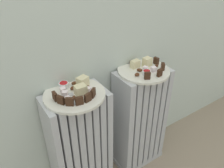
# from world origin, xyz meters

# --- Properties ---
(radiator_left) EXTENTS (0.29, 0.17, 0.63)m
(radiator_left) POSITION_xyz_m (-0.19, 0.28, 0.31)
(radiator_left) COLOR #B2B2B7
(radiator_left) RESTS_ON ground_plane
(radiator_right) EXTENTS (0.29, 0.17, 0.63)m
(radiator_right) POSITION_xyz_m (0.19, 0.28, 0.31)
(radiator_right) COLOR #B2B2B7
(radiator_right) RESTS_ON ground_plane
(plate_left) EXTENTS (0.26, 0.26, 0.01)m
(plate_left) POSITION_xyz_m (-0.19, 0.28, 0.64)
(plate_left) COLOR silver
(plate_left) RESTS_ON radiator_left
(plate_right) EXTENTS (0.26, 0.26, 0.01)m
(plate_right) POSITION_xyz_m (0.19, 0.28, 0.64)
(plate_right) COLOR silver
(plate_right) RESTS_ON radiator_right
(dark_cake_slice_left_0) EXTENTS (0.01, 0.03, 0.04)m
(dark_cake_slice_left_0) POSITION_xyz_m (-0.28, 0.28, 0.66)
(dark_cake_slice_left_0) COLOR #382114
(dark_cake_slice_left_0) RESTS_ON plate_left
(dark_cake_slice_left_1) EXTENTS (0.03, 0.03, 0.04)m
(dark_cake_slice_left_1) POSITION_xyz_m (-0.27, 0.24, 0.66)
(dark_cake_slice_left_1) COLOR #382114
(dark_cake_slice_left_1) RESTS_ON plate_left
(dark_cake_slice_left_2) EXTENTS (0.03, 0.03, 0.04)m
(dark_cake_slice_left_2) POSITION_xyz_m (-0.24, 0.21, 0.66)
(dark_cake_slice_left_2) COLOR #382114
(dark_cake_slice_left_2) RESTS_ON plate_left
(dark_cake_slice_left_3) EXTENTS (0.03, 0.02, 0.04)m
(dark_cake_slice_left_3) POSITION_xyz_m (-0.21, 0.20, 0.66)
(dark_cake_slice_left_3) COLOR #382114
(dark_cake_slice_left_3) RESTS_ON plate_left
(dark_cake_slice_left_4) EXTENTS (0.03, 0.02, 0.04)m
(dark_cake_slice_left_4) POSITION_xyz_m (-0.17, 0.20, 0.66)
(dark_cake_slice_left_4) COLOR #382114
(dark_cake_slice_left_4) RESTS_ON plate_left
(dark_cake_slice_left_5) EXTENTS (0.03, 0.03, 0.04)m
(dark_cake_slice_left_5) POSITION_xyz_m (-0.14, 0.22, 0.66)
(dark_cake_slice_left_5) COLOR #382114
(dark_cake_slice_left_5) RESTS_ON plate_left
(marble_cake_slice_left_0) EXTENTS (0.05, 0.04, 0.04)m
(marble_cake_slice_left_0) POSITION_xyz_m (-0.17, 0.26, 0.67)
(marble_cake_slice_left_0) COLOR beige
(marble_cake_slice_left_0) RESTS_ON plate_left
(marble_cake_slice_left_1) EXTENTS (0.06, 0.05, 0.04)m
(marble_cake_slice_left_1) POSITION_xyz_m (-0.13, 0.32, 0.67)
(marble_cake_slice_left_1) COLOR beige
(marble_cake_slice_left_1) RESTS_ON plate_left
(turkish_delight_left_0) EXTENTS (0.03, 0.03, 0.02)m
(turkish_delight_left_0) POSITION_xyz_m (-0.14, 0.26, 0.66)
(turkish_delight_left_0) COLOR white
(turkish_delight_left_0) RESTS_ON plate_left
(turkish_delight_left_1) EXTENTS (0.02, 0.02, 0.02)m
(turkish_delight_left_1) POSITION_xyz_m (-0.24, 0.24, 0.66)
(turkish_delight_left_1) COLOR white
(turkish_delight_left_1) RESTS_ON plate_left
(turkish_delight_left_2) EXTENTS (0.03, 0.03, 0.02)m
(turkish_delight_left_2) POSITION_xyz_m (-0.23, 0.31, 0.66)
(turkish_delight_left_2) COLOR white
(turkish_delight_left_2) RESTS_ON plate_left
(turkish_delight_left_3) EXTENTS (0.03, 0.03, 0.02)m
(turkish_delight_left_3) POSITION_xyz_m (-0.23, 0.28, 0.66)
(turkish_delight_left_3) COLOR white
(turkish_delight_left_3) RESTS_ON plate_left
(medjool_date_left_0) EXTENTS (0.03, 0.03, 0.01)m
(medjool_date_left_0) POSITION_xyz_m (-0.18, 0.31, 0.65)
(medjool_date_left_0) COLOR #4C2814
(medjool_date_left_0) RESTS_ON plate_left
(medjool_date_left_1) EXTENTS (0.03, 0.02, 0.02)m
(medjool_date_left_1) POSITION_xyz_m (-0.16, 0.34, 0.65)
(medjool_date_left_1) COLOR #4C2814
(medjool_date_left_1) RESTS_ON plate_left
(medjool_date_left_2) EXTENTS (0.03, 0.03, 0.02)m
(medjool_date_left_2) POSITION_xyz_m (-0.21, 0.24, 0.65)
(medjool_date_left_2) COLOR #4C2814
(medjool_date_left_2) RESTS_ON plate_left
(medjool_date_left_3) EXTENTS (0.03, 0.02, 0.02)m
(medjool_date_left_3) POSITION_xyz_m (-0.13, 0.28, 0.65)
(medjool_date_left_3) COLOR #4C2814
(medjool_date_left_3) RESTS_ON plate_left
(jam_bowl_left) EXTENTS (0.04, 0.04, 0.02)m
(jam_bowl_left) POSITION_xyz_m (-0.21, 0.35, 0.66)
(jam_bowl_left) COLOR white
(jam_bowl_left) RESTS_ON plate_left
(dark_cake_slice_right_0) EXTENTS (0.03, 0.03, 0.04)m
(dark_cake_slice_right_0) POSITION_xyz_m (0.14, 0.20, 0.66)
(dark_cake_slice_right_0) COLOR #382114
(dark_cake_slice_right_0) RESTS_ON plate_right
(dark_cake_slice_right_1) EXTENTS (0.03, 0.02, 0.04)m
(dark_cake_slice_right_1) POSITION_xyz_m (0.21, 0.19, 0.66)
(dark_cake_slice_right_1) COLOR #382114
(dark_cake_slice_right_1) RESTS_ON plate_right
(dark_cake_slice_right_2) EXTENTS (0.03, 0.03, 0.04)m
(dark_cake_slice_right_2) POSITION_xyz_m (0.27, 0.23, 0.66)
(dark_cake_slice_right_2) COLOR #382114
(dark_cake_slice_right_2) RESTS_ON plate_right
(dark_cake_slice_right_3) EXTENTS (0.02, 0.03, 0.04)m
(dark_cake_slice_right_3) POSITION_xyz_m (0.28, 0.29, 0.66)
(dark_cake_slice_right_3) COLOR #382114
(dark_cake_slice_right_3) RESTS_ON plate_right
(marble_cake_slice_right_0) EXTENTS (0.04, 0.04, 0.04)m
(marble_cake_slice_right_0) POSITION_xyz_m (0.23, 0.30, 0.67)
(marble_cake_slice_right_0) COLOR beige
(marble_cake_slice_right_0) RESTS_ON plate_right
(marble_cake_slice_right_1) EXTENTS (0.05, 0.03, 0.04)m
(marble_cake_slice_right_1) POSITION_xyz_m (0.17, 0.32, 0.67)
(marble_cake_slice_right_1) COLOR beige
(marble_cake_slice_right_1) RESTS_ON plate_right
(turkish_delight_right_0) EXTENTS (0.03, 0.03, 0.02)m
(turkish_delight_right_0) POSITION_xyz_m (0.19, 0.27, 0.66)
(turkish_delight_right_0) COLOR white
(turkish_delight_right_0) RESTS_ON plate_right
(turkish_delight_right_1) EXTENTS (0.03, 0.03, 0.02)m
(turkish_delight_right_1) POSITION_xyz_m (0.22, 0.24, 0.66)
(turkish_delight_right_1) COLOR white
(turkish_delight_right_1) RESTS_ON plate_right
(medjool_date_right_0) EXTENTS (0.03, 0.03, 0.02)m
(medjool_date_right_0) POSITION_xyz_m (0.16, 0.27, 0.65)
(medjool_date_right_0) COLOR #4C2814
(medjool_date_right_0) RESTS_ON plate_right
(medjool_date_right_1) EXTENTS (0.02, 0.01, 0.01)m
(medjool_date_right_1) POSITION_xyz_m (0.26, 0.26, 0.65)
(medjool_date_right_1) COLOR #4C2814
(medjool_date_right_1) RESTS_ON plate_right
(medjool_date_right_2) EXTENTS (0.03, 0.03, 0.02)m
(medjool_date_right_2) POSITION_xyz_m (0.18, 0.36, 0.65)
(medjool_date_right_2) COLOR #4C2814
(medjool_date_right_2) RESTS_ON plate_right
(medjool_date_right_3) EXTENTS (0.03, 0.02, 0.02)m
(medjool_date_right_3) POSITION_xyz_m (0.12, 0.25, 0.65)
(medjool_date_right_3) COLOR #4C2814
(medjool_date_right_3) RESTS_ON plate_right
(jam_bowl_right) EXTENTS (0.04, 0.04, 0.02)m
(jam_bowl_right) POSITION_xyz_m (0.17, 0.23, 0.66)
(jam_bowl_right) COLOR white
(jam_bowl_right) RESTS_ON plate_right
(fork) EXTENTS (0.03, 0.09, 0.00)m
(fork) POSITION_xyz_m (-0.21, 0.26, 0.65)
(fork) COLOR #B7B7BC
(fork) RESTS_ON plate_left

